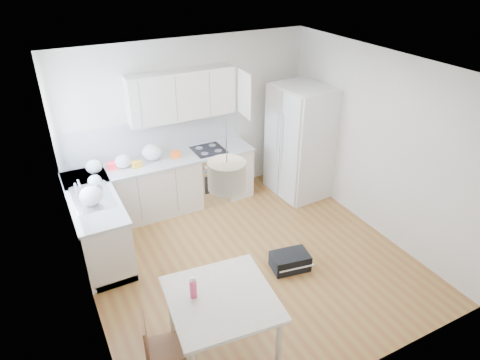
# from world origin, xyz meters

# --- Properties ---
(floor) EXTENTS (4.20, 4.20, 0.00)m
(floor) POSITION_xyz_m (0.00, 0.00, 0.00)
(floor) COLOR brown
(floor) RESTS_ON ground
(ceiling) EXTENTS (4.20, 4.20, 0.00)m
(ceiling) POSITION_xyz_m (0.00, 0.00, 2.70)
(ceiling) COLOR white
(ceiling) RESTS_ON wall_back
(wall_back) EXTENTS (4.20, 0.00, 4.20)m
(wall_back) POSITION_xyz_m (0.00, 2.10, 1.35)
(wall_back) COLOR beige
(wall_back) RESTS_ON floor
(wall_left) EXTENTS (0.00, 4.20, 4.20)m
(wall_left) POSITION_xyz_m (-2.10, 0.00, 1.35)
(wall_left) COLOR beige
(wall_left) RESTS_ON floor
(wall_right) EXTENTS (0.00, 4.20, 4.20)m
(wall_right) POSITION_xyz_m (2.10, 0.00, 1.35)
(wall_right) COLOR beige
(wall_right) RESTS_ON floor
(window_glassblock) EXTENTS (0.02, 1.00, 1.00)m
(window_glassblock) POSITION_xyz_m (-2.09, 1.15, 1.75)
(window_glassblock) COLOR #BFE0F9
(window_glassblock) RESTS_ON wall_left
(cabinets_back) EXTENTS (3.00, 0.60, 0.88)m
(cabinets_back) POSITION_xyz_m (-0.60, 1.80, 0.44)
(cabinets_back) COLOR silver
(cabinets_back) RESTS_ON floor
(cabinets_left) EXTENTS (0.60, 1.80, 0.88)m
(cabinets_left) POSITION_xyz_m (-1.80, 1.20, 0.44)
(cabinets_left) COLOR silver
(cabinets_left) RESTS_ON floor
(counter_back) EXTENTS (3.02, 0.64, 0.04)m
(counter_back) POSITION_xyz_m (-0.60, 1.80, 0.90)
(counter_back) COLOR #ABAEB0
(counter_back) RESTS_ON cabinets_back
(counter_left) EXTENTS (0.64, 1.82, 0.04)m
(counter_left) POSITION_xyz_m (-1.80, 1.20, 0.90)
(counter_left) COLOR #ABAEB0
(counter_left) RESTS_ON cabinets_left
(backsplash_back) EXTENTS (3.00, 0.01, 0.58)m
(backsplash_back) POSITION_xyz_m (-0.60, 2.09, 1.21)
(backsplash_back) COLOR silver
(backsplash_back) RESTS_ON wall_back
(backsplash_left) EXTENTS (0.01, 1.80, 0.58)m
(backsplash_left) POSITION_xyz_m (-2.09, 1.20, 1.21)
(backsplash_left) COLOR silver
(backsplash_left) RESTS_ON wall_left
(upper_cabinets) EXTENTS (1.70, 0.32, 0.75)m
(upper_cabinets) POSITION_xyz_m (-0.15, 1.94, 1.88)
(upper_cabinets) COLOR silver
(upper_cabinets) RESTS_ON wall_back
(range_oven) EXTENTS (0.50, 0.61, 0.88)m
(range_oven) POSITION_xyz_m (0.20, 1.80, 0.44)
(range_oven) COLOR silver
(range_oven) RESTS_ON floor
(sink) EXTENTS (0.50, 0.80, 0.16)m
(sink) POSITION_xyz_m (-1.80, 1.15, 0.92)
(sink) COLOR silver
(sink) RESTS_ON counter_left
(refrigerator) EXTENTS (0.97, 1.01, 1.92)m
(refrigerator) POSITION_xyz_m (1.71, 1.31, 0.96)
(refrigerator) COLOR white
(refrigerator) RESTS_ON floor
(dining_table) EXTENTS (1.15, 1.15, 0.82)m
(dining_table) POSITION_xyz_m (-1.01, -1.25, 0.73)
(dining_table) COLOR beige
(dining_table) RESTS_ON floor
(dining_chair) EXTENTS (0.42, 0.42, 0.85)m
(dining_chair) POSITION_xyz_m (-1.62, -1.24, 0.42)
(dining_chair) COLOR #542C19
(dining_chair) RESTS_ON floor
(drink_bottle) EXTENTS (0.08, 0.08, 0.25)m
(drink_bottle) POSITION_xyz_m (-1.25, -1.12, 0.95)
(drink_bottle) COLOR #D73B62
(drink_bottle) RESTS_ON dining_table
(gym_bag) EXTENTS (0.55, 0.41, 0.23)m
(gym_bag) POSITION_xyz_m (0.41, -0.41, 0.12)
(gym_bag) COLOR black
(gym_bag) RESTS_ON floor
(pendant_lamp) EXTENTS (0.40, 0.40, 0.26)m
(pendant_lamp) POSITION_xyz_m (-0.92, -1.25, 2.18)
(pendant_lamp) COLOR beige
(pendant_lamp) RESTS_ON ceiling
(grocery_bag_a) EXTENTS (0.24, 0.20, 0.22)m
(grocery_bag_a) POSITION_xyz_m (-1.63, 1.84, 1.03)
(grocery_bag_a) COLOR white
(grocery_bag_a) RESTS_ON counter_back
(grocery_bag_b) EXTENTS (0.24, 0.20, 0.21)m
(grocery_bag_b) POSITION_xyz_m (-1.21, 1.82, 1.03)
(grocery_bag_b) COLOR white
(grocery_bag_b) RESTS_ON counter_back
(grocery_bag_c) EXTENTS (0.30, 0.26, 0.27)m
(grocery_bag_c) POSITION_xyz_m (-0.73, 1.87, 1.06)
(grocery_bag_c) COLOR white
(grocery_bag_c) RESTS_ON counter_back
(grocery_bag_d) EXTENTS (0.19, 0.16, 0.17)m
(grocery_bag_d) POSITION_xyz_m (-1.70, 1.44, 1.01)
(grocery_bag_d) COLOR white
(grocery_bag_d) RESTS_ON counter_back
(grocery_bag_e) EXTENTS (0.29, 0.25, 0.26)m
(grocery_bag_e) POSITION_xyz_m (-1.83, 0.96, 1.05)
(grocery_bag_e) COLOR white
(grocery_bag_e) RESTS_ON counter_left
(snack_orange) EXTENTS (0.16, 0.11, 0.10)m
(snack_orange) POSITION_xyz_m (-0.37, 1.79, 0.97)
(snack_orange) COLOR #F35D15
(snack_orange) RESTS_ON counter_back
(snack_yellow) EXTENTS (0.15, 0.10, 0.10)m
(snack_yellow) POSITION_xyz_m (-1.02, 1.74, 0.97)
(snack_yellow) COLOR #FAA927
(snack_yellow) RESTS_ON counter_back
(snack_red) EXTENTS (0.16, 0.10, 0.11)m
(snack_red) POSITION_xyz_m (-1.36, 1.85, 0.97)
(snack_red) COLOR red
(snack_red) RESTS_ON counter_back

